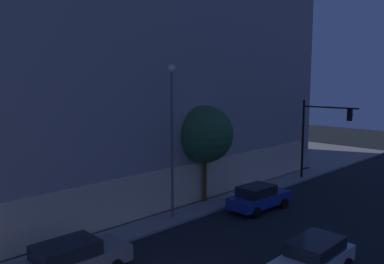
{
  "coord_description": "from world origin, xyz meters",
  "views": [
    {
      "loc": [
        -8.31,
        -9.76,
        8.27
      ],
      "look_at": [
        4.83,
        3.31,
        5.87
      ],
      "focal_mm": 37.73,
      "sensor_mm": 36.0,
      "label": 1
    }
  ],
  "objects_px": {
    "traffic_light_far_corner": "(319,128)",
    "car_silver": "(312,258)",
    "car_grey": "(72,259)",
    "car_blue": "(259,197)",
    "modern_building": "(87,49)",
    "street_lamp_sidewalk": "(172,125)",
    "sidewalk_tree": "(205,134)"
  },
  "relations": [
    {
      "from": "street_lamp_sidewalk",
      "to": "car_silver",
      "type": "relative_size",
      "value": 1.92
    },
    {
      "from": "modern_building",
      "to": "sidewalk_tree",
      "type": "bearing_deg",
      "value": -88.96
    },
    {
      "from": "sidewalk_tree",
      "to": "car_blue",
      "type": "distance_m",
      "value": 5.36
    },
    {
      "from": "car_grey",
      "to": "sidewalk_tree",
      "type": "bearing_deg",
      "value": 15.39
    },
    {
      "from": "modern_building",
      "to": "street_lamp_sidewalk",
      "type": "bearing_deg",
      "value": -103.46
    },
    {
      "from": "car_blue",
      "to": "modern_building",
      "type": "bearing_deg",
      "value": 95.44
    },
    {
      "from": "car_blue",
      "to": "car_silver",
      "type": "bearing_deg",
      "value": -130.19
    },
    {
      "from": "modern_building",
      "to": "car_blue",
      "type": "relative_size",
      "value": 6.49
    },
    {
      "from": "car_silver",
      "to": "car_blue",
      "type": "height_order",
      "value": "car_blue"
    },
    {
      "from": "traffic_light_far_corner",
      "to": "street_lamp_sidewalk",
      "type": "bearing_deg",
      "value": 173.65
    },
    {
      "from": "street_lamp_sidewalk",
      "to": "sidewalk_tree",
      "type": "xyz_separation_m",
      "value": [
        3.82,
        0.98,
        -1.0
      ]
    },
    {
      "from": "modern_building",
      "to": "car_blue",
      "type": "xyz_separation_m",
      "value": [
        1.65,
        -17.36,
        -10.1
      ]
    },
    {
      "from": "car_silver",
      "to": "car_grey",
      "type": "bearing_deg",
      "value": 134.98
    },
    {
      "from": "car_blue",
      "to": "traffic_light_far_corner",
      "type": "bearing_deg",
      "value": 5.18
    },
    {
      "from": "car_grey",
      "to": "car_silver",
      "type": "distance_m",
      "value": 10.07
    },
    {
      "from": "modern_building",
      "to": "car_grey",
      "type": "relative_size",
      "value": 6.28
    },
    {
      "from": "modern_building",
      "to": "sidewalk_tree",
      "type": "distance_m",
      "value": 15.26
    },
    {
      "from": "street_lamp_sidewalk",
      "to": "car_blue",
      "type": "xyz_separation_m",
      "value": [
        5.22,
        -2.46,
        -4.86
      ]
    },
    {
      "from": "sidewalk_tree",
      "to": "car_silver",
      "type": "height_order",
      "value": "sidewalk_tree"
    },
    {
      "from": "modern_building",
      "to": "sidewalk_tree",
      "type": "height_order",
      "value": "modern_building"
    },
    {
      "from": "sidewalk_tree",
      "to": "street_lamp_sidewalk",
      "type": "bearing_deg",
      "value": -165.62
    },
    {
      "from": "traffic_light_far_corner",
      "to": "car_blue",
      "type": "height_order",
      "value": "traffic_light_far_corner"
    },
    {
      "from": "traffic_light_far_corner",
      "to": "car_silver",
      "type": "xyz_separation_m",
      "value": [
        -15.09,
        -7.69,
        -3.61
      ]
    },
    {
      "from": "modern_building",
      "to": "traffic_light_far_corner",
      "type": "bearing_deg",
      "value": -56.43
    },
    {
      "from": "traffic_light_far_corner",
      "to": "sidewalk_tree",
      "type": "relative_size",
      "value": 1.01
    },
    {
      "from": "sidewalk_tree",
      "to": "car_silver",
      "type": "bearing_deg",
      "value": -113.08
    },
    {
      "from": "car_grey",
      "to": "car_silver",
      "type": "bearing_deg",
      "value": -45.02
    },
    {
      "from": "traffic_light_far_corner",
      "to": "sidewalk_tree",
      "type": "distance_m",
      "value": 11.02
    },
    {
      "from": "street_lamp_sidewalk",
      "to": "sidewalk_tree",
      "type": "relative_size",
      "value": 1.39
    },
    {
      "from": "traffic_light_far_corner",
      "to": "street_lamp_sidewalk",
      "type": "height_order",
      "value": "street_lamp_sidewalk"
    },
    {
      "from": "traffic_light_far_corner",
      "to": "car_silver",
      "type": "distance_m",
      "value": 17.32
    },
    {
      "from": "sidewalk_tree",
      "to": "car_grey",
      "type": "bearing_deg",
      "value": -164.61
    }
  ]
}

